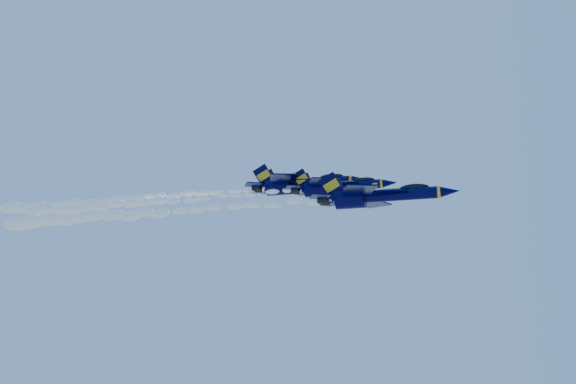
% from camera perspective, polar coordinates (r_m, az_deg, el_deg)
% --- Properties ---
extents(jet_lead, '(18.52, 15.20, 6.88)m').
position_cam_1_polar(jet_lead, '(75.36, 9.12, -0.36)').
color(jet_lead, '#00002E').
extents(smoke_trail_jet_lead, '(52.91, 2.21, 1.99)m').
position_cam_1_polar(smoke_trail_jet_lead, '(87.06, -13.84, -2.13)').
color(smoke_trail_jet_lead, white).
extents(jet_second, '(16.77, 13.76, 6.23)m').
position_cam_1_polar(jet_second, '(88.86, 4.96, 0.57)').
color(jet_second, '#00002E').
extents(smoke_trail_jet_second, '(52.91, 2.00, 1.80)m').
position_cam_1_polar(smoke_trail_jet_second, '(101.35, -13.90, -1.02)').
color(smoke_trail_jet_second, white).
extents(jet_third, '(19.26, 15.80, 7.16)m').
position_cam_1_polar(jet_third, '(91.67, 1.43, 0.84)').
color(jet_third, '#00002E').
extents(smoke_trail_jet_third, '(52.91, 2.30, 2.07)m').
position_cam_1_polar(smoke_trail_jet_third, '(106.35, -16.82, -0.78)').
color(smoke_trail_jet_third, white).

